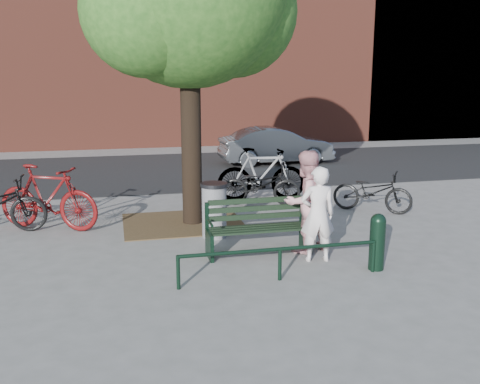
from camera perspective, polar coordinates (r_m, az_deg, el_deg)
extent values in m
plane|color=gray|center=(9.13, 1.98, -6.63)|extent=(90.00, 90.00, 0.00)
cube|color=brown|center=(11.00, -6.09, -3.30)|extent=(2.40, 2.00, 0.02)
cube|color=black|center=(17.23, -5.45, 2.43)|extent=(40.00, 7.00, 0.01)
cube|color=brown|center=(24.61, -8.30, 19.34)|extent=(45.00, 4.00, 12.00)
cube|color=black|center=(8.88, -3.27, -5.66)|extent=(0.06, 0.52, 0.45)
cube|color=black|center=(8.97, -3.57, -2.51)|extent=(0.06, 0.06, 0.44)
cylinder|color=black|center=(8.67, -3.19, -3.31)|extent=(0.04, 0.36, 0.04)
cube|color=black|center=(9.30, 7.01, -4.89)|extent=(0.06, 0.52, 0.45)
cube|color=black|center=(9.39, 6.59, -1.89)|extent=(0.06, 0.06, 0.44)
cylinder|color=black|center=(9.10, 7.29, -2.63)|extent=(0.04, 0.36, 0.04)
cube|color=black|center=(8.99, 2.00, -3.92)|extent=(1.64, 0.46, 0.04)
cube|color=black|center=(9.13, 1.63, -1.78)|extent=(1.64, 0.03, 0.47)
cylinder|color=black|center=(7.66, -6.61, -8.51)|extent=(0.06, 0.06, 0.50)
cylinder|color=black|center=(7.96, 4.27, -7.66)|extent=(0.06, 0.06, 0.50)
cylinder|color=black|center=(8.51, 14.02, -6.66)|extent=(0.06, 0.06, 0.50)
cylinder|color=black|center=(7.88, 4.30, -6.09)|extent=(3.00, 0.06, 0.06)
cylinder|color=black|center=(10.68, -5.25, 6.57)|extent=(0.40, 0.40, 3.80)
sphere|color=#214E18|center=(11.15, -0.88, 18.71)|extent=(2.60, 2.60, 2.60)
sphere|color=#214E18|center=(10.21, -9.86, 18.56)|extent=(2.40, 2.40, 2.40)
imported|color=silver|center=(8.69, 8.30, -2.35)|extent=(0.61, 0.44, 1.56)
imported|color=#D49296|center=(9.11, 6.97, -1.03)|extent=(1.03, 0.92, 1.74)
cylinder|color=black|center=(8.58, 14.40, -5.54)|extent=(0.24, 0.24, 0.78)
sphere|color=black|center=(8.48, 14.54, -3.04)|extent=(0.24, 0.24, 0.24)
cylinder|color=gray|center=(9.95, -2.77, -2.14)|extent=(0.46, 0.46, 0.96)
cylinder|color=black|center=(9.83, -2.80, 0.77)|extent=(0.50, 0.50, 0.07)
imported|color=#560C0C|center=(11.04, -19.82, -0.54)|extent=(2.17, 1.53, 1.28)
imported|color=black|center=(12.36, 2.21, 0.76)|extent=(1.94, 1.14, 0.96)
imported|color=gray|center=(12.84, 2.32, 1.92)|extent=(2.19, 0.86, 1.28)
imported|color=black|center=(12.13, 13.93, 0.04)|extent=(1.75, 1.52, 0.91)
imported|color=slate|center=(18.19, 3.88, 4.96)|extent=(3.84, 1.45, 1.25)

